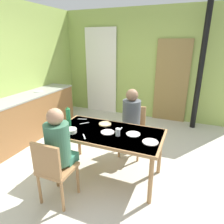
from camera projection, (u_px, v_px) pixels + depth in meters
name	position (u px, v px, depth m)	size (l,w,h in m)	color
ground_plane	(101.00, 167.00, 3.24)	(6.83, 6.83, 0.00)	beige
wall_back	(144.00, 65.00, 5.07)	(4.65, 0.10, 2.72)	#9DB559
wall_left	(17.00, 70.00, 4.15)	(0.10, 3.94, 2.72)	#9DB859
door_wooden	(171.00, 82.00, 4.86)	(0.80, 0.05, 2.00)	olive
stove_pipe_column	(201.00, 69.00, 4.29)	(0.12, 0.12, 2.72)	black
curtain_panel	(101.00, 72.00, 5.48)	(0.90, 0.03, 2.29)	white
kitchen_counter	(29.00, 116.00, 4.17)	(0.61, 2.45, 0.91)	#956339
dining_table	(108.00, 136.00, 2.84)	(1.55, 0.81, 0.72)	#9F7246
chair_near_diner	(54.00, 168.00, 2.37)	(0.40, 0.40, 0.87)	#9F7246
chair_far_diner	(133.00, 128.00, 3.50)	(0.40, 0.40, 0.87)	#9F7246
person_near_diner	(58.00, 142.00, 2.40)	(0.30, 0.37, 0.77)	#2F6C54
person_far_diner	(131.00, 115.00, 3.29)	(0.30, 0.37, 0.77)	#4A524C
water_bottle_green_near	(68.00, 117.00, 2.97)	(0.07, 0.07, 0.31)	#247E47
serving_bowl_center	(71.00, 131.00, 2.79)	(0.17, 0.17, 0.06)	silver
dinner_plate_near_left	(108.00, 132.00, 2.79)	(0.19, 0.19, 0.01)	white
dinner_plate_near_right	(150.00, 142.00, 2.52)	(0.20, 0.20, 0.01)	white
dinner_plate_far_center	(133.00, 134.00, 2.74)	(0.19, 0.19, 0.01)	white
drinking_glass_by_near_diner	(118.00, 132.00, 2.68)	(0.06, 0.06, 0.11)	silver
bread_plate_sliced	(105.00, 124.00, 3.06)	(0.19, 0.19, 0.02)	#DBB77A
cutlery_knife_near	(82.00, 119.00, 3.27)	(0.15, 0.02, 0.00)	silver
cutlery_fork_near	(120.00, 129.00, 2.89)	(0.15, 0.02, 0.00)	silver
cutlery_knife_far	(84.00, 137.00, 2.67)	(0.15, 0.02, 0.00)	silver
cutlery_fork_far	(84.00, 123.00, 3.11)	(0.15, 0.02, 0.00)	silver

